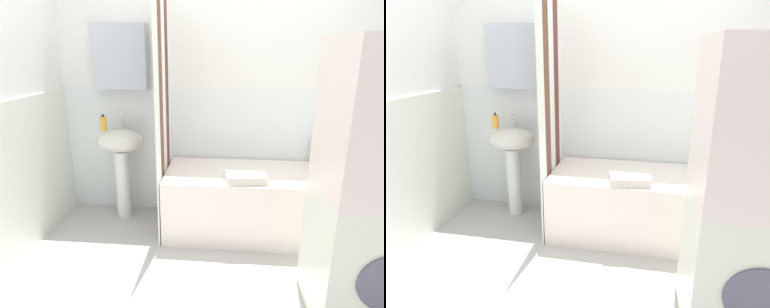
% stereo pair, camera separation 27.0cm
% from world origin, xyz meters
% --- Properties ---
extents(ground_plane, '(4.80, 5.60, 0.04)m').
position_xyz_m(ground_plane, '(0.00, 0.00, -0.02)').
color(ground_plane, '#B7B3B1').
extents(wall_back_tiled, '(3.60, 0.18, 2.40)m').
position_xyz_m(wall_back_tiled, '(-0.06, 1.26, 1.14)').
color(wall_back_tiled, white).
rests_on(wall_back_tiled, ground_plane).
extents(wall_left_tiled, '(0.07, 1.81, 2.40)m').
position_xyz_m(wall_left_tiled, '(-1.57, 0.34, 1.12)').
color(wall_left_tiled, white).
rests_on(wall_left_tiled, ground_plane).
extents(sink, '(0.44, 0.34, 0.86)m').
position_xyz_m(sink, '(-0.96, 1.03, 0.63)').
color(sink, silver).
rests_on(sink, ground_plane).
extents(faucet, '(0.03, 0.12, 0.12)m').
position_xyz_m(faucet, '(-0.96, 1.11, 0.92)').
color(faucet, silver).
rests_on(faucet, sink).
extents(soap_dispenser, '(0.06, 0.06, 0.15)m').
position_xyz_m(soap_dispenser, '(-1.09, 1.00, 0.92)').
color(soap_dispenser, gold).
rests_on(soap_dispenser, sink).
extents(bathtub, '(1.59, 0.69, 0.55)m').
position_xyz_m(bathtub, '(0.29, 0.87, 0.28)').
color(bathtub, white).
rests_on(bathtub, ground_plane).
extents(shower_curtain, '(0.01, 0.69, 2.00)m').
position_xyz_m(shower_curtain, '(-0.52, 0.87, 1.00)').
color(shower_curtain, white).
rests_on(shower_curtain, ground_plane).
extents(body_wash_bottle, '(0.06, 0.06, 0.15)m').
position_xyz_m(body_wash_bottle, '(0.99, 1.14, 0.62)').
color(body_wash_bottle, gold).
rests_on(body_wash_bottle, bathtub).
extents(shampoo_bottle, '(0.05, 0.05, 0.22)m').
position_xyz_m(shampoo_bottle, '(0.90, 1.13, 0.66)').
color(shampoo_bottle, '#275096').
rests_on(shampoo_bottle, bathtub).
extents(lotion_bottle, '(0.05, 0.05, 0.22)m').
position_xyz_m(lotion_bottle, '(0.79, 1.16, 0.66)').
color(lotion_bottle, white).
rests_on(lotion_bottle, bathtub).
extents(towel_folded, '(0.34, 0.26, 0.07)m').
position_xyz_m(towel_folded, '(0.16, 0.66, 0.59)').
color(towel_folded, silver).
rests_on(towel_folded, bathtub).
extents(washer_dryer_stack, '(0.58, 0.60, 1.61)m').
position_xyz_m(washer_dryer_stack, '(0.81, -0.06, 0.80)').
color(washer_dryer_stack, silver).
rests_on(washer_dryer_stack, ground_plane).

